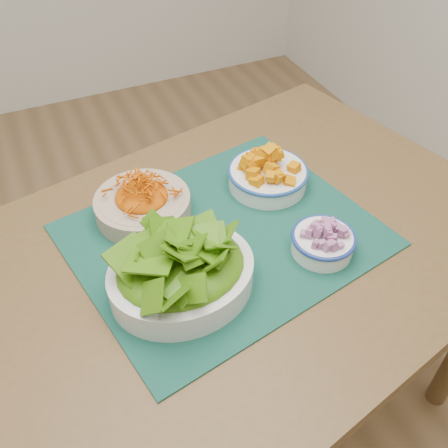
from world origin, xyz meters
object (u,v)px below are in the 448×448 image
Objects in this scene: lettuce_bowl at (181,268)px; onion_bowl at (323,240)px; placemat at (224,235)px; carrot_bowl at (142,201)px; squash_bowl at (268,170)px; table at (229,276)px.

onion_bowl is (0.29, -0.03, -0.02)m from lettuce_bowl.
placemat is at bearing 141.92° from onion_bowl.
carrot_bowl reaches higher than placemat.
carrot_bowl is at bearing 138.80° from onion_bowl.
carrot_bowl reaches higher than onion_bowl.
placemat is at bearing -44.60° from carrot_bowl.
squash_bowl is at bearing 23.31° from placemat.
onion_bowl is (0.16, -0.13, 0.03)m from placemat.
placemat is at bearing 33.54° from lettuce_bowl.
placemat is 0.18m from lettuce_bowl.
squash_bowl reaches higher than onion_bowl.
carrot_bowl is 0.23m from lettuce_bowl.
placemat is 3.72× the size of onion_bowl.
table is 0.23m from onion_bowl.
carrot_bowl is at bearing 115.44° from table.
lettuce_bowl is at bearing 174.84° from onion_bowl.
lettuce_bowl reaches higher than table.
placemat is (0.00, 0.03, 0.10)m from table.
lettuce_bowl is 1.78× the size of onion_bowl.
squash_bowl is (0.30, -0.02, 0.01)m from carrot_bowl.
lettuce_bowl reaches higher than placemat.
lettuce_bowl reaches higher than squash_bowl.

